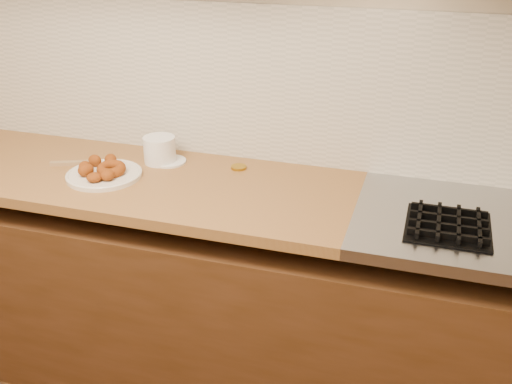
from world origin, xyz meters
TOP-DOWN VIEW (x-y plane):
  - wall_back at (0.00, 2.00)m, footprint 4.00×0.02m
  - base_cabinet at (0.00, 1.69)m, footprint 3.60×0.60m
  - butcher_block at (-0.65, 1.69)m, footprint 2.30×0.62m
  - backsplash at (0.00, 1.99)m, footprint 3.60×0.02m
  - donut_plate at (-0.44, 1.64)m, footprint 0.28×0.28m
  - ring_donut at (-0.41, 1.65)m, footprint 0.14×0.14m
  - fried_dough_chunks at (-0.46, 1.63)m, footprint 0.17×0.23m
  - plastic_tub at (-0.30, 1.84)m, footprint 0.14×0.14m
  - tub_lid at (-0.26, 1.84)m, footprint 0.17×0.17m
  - brass_jar_lid at (0.02, 1.87)m, footprint 0.08×0.08m
  - wooden_utensil at (-0.61, 1.71)m, footprint 0.18×0.09m

SIDE VIEW (x-z plane):
  - base_cabinet at x=0.00m, z-range 0.00..0.77m
  - butcher_block at x=-0.65m, z-range 0.86..0.90m
  - tub_lid at x=-0.26m, z-range 0.90..0.91m
  - brass_jar_lid at x=0.02m, z-range 0.90..0.91m
  - wooden_utensil at x=-0.61m, z-range 0.90..0.91m
  - donut_plate at x=-0.44m, z-range 0.90..0.92m
  - ring_donut at x=-0.41m, z-range 0.91..0.96m
  - fried_dough_chunks at x=-0.46m, z-range 0.91..0.96m
  - plastic_tub at x=-0.30m, z-range 0.90..1.00m
  - backsplash at x=0.00m, z-range 0.90..1.50m
  - wall_back at x=0.00m, z-range 0.00..2.70m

